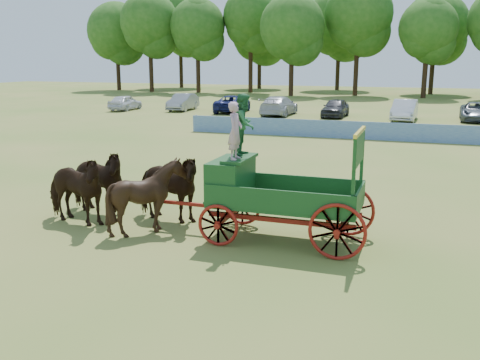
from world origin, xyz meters
name	(u,v)px	position (x,y,z in m)	size (l,w,h in m)	color
ground	(402,240)	(0.00, 0.00, 0.00)	(160.00, 160.00, 0.00)	olive
horse_lead_left	(73,190)	(-9.01, -1.59, 1.01)	(1.09, 2.40, 2.03)	black
horse_lead_right	(95,181)	(-9.01, -0.49, 1.01)	(1.09, 2.40, 2.03)	black
horse_wheel_left	(148,196)	(-6.61, -1.59, 1.02)	(1.64, 1.85, 2.03)	black
horse_wheel_right	(166,188)	(-6.61, -0.49, 1.01)	(1.09, 2.40, 2.03)	black
farm_dray	(258,177)	(-3.66, -1.00, 1.66)	(6.00, 2.00, 3.78)	#9A230F
sponsor_banner	(399,132)	(-1.00, 18.00, 0.53)	(26.00, 0.08, 1.05)	#1C4C9A
parked_cars	(406,110)	(-1.12, 30.05, 0.75)	(52.35, 7.08, 1.61)	silver
treeline	(380,23)	(-6.12, 60.97, 9.24)	(88.63, 24.11, 15.65)	#382314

